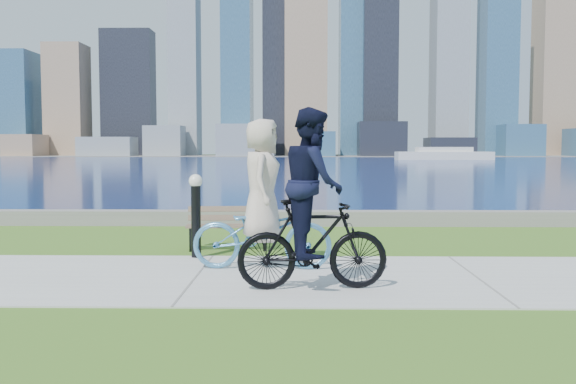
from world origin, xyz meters
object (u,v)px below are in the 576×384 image
(park_bench, at_px, (228,223))
(cyclist_man, at_px, (313,214))
(cyclist_woman, at_px, (262,213))
(bollard_lamp, at_px, (196,210))

(park_bench, height_order, cyclist_man, cyclist_man)
(park_bench, bearing_deg, cyclist_woman, -73.22)
(cyclist_woman, xyz_separation_m, cyclist_man, (0.74, -1.40, 0.14))
(park_bench, relative_size, bollard_lamp, 1.08)
(park_bench, bearing_deg, bollard_lamp, -117.62)
(cyclist_woman, distance_m, cyclist_man, 1.59)
(bollard_lamp, xyz_separation_m, cyclist_man, (1.91, -2.41, 0.20))
(park_bench, distance_m, cyclist_man, 3.72)
(park_bench, xyz_separation_m, cyclist_woman, (0.73, -1.98, 0.39))
(park_bench, bearing_deg, cyclist_man, -70.04)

